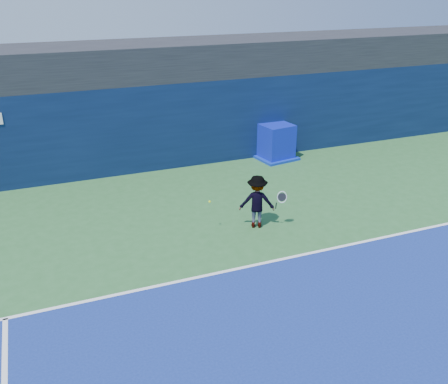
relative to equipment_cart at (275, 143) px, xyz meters
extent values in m
plane|color=#2B612F|center=(-4.41, -9.67, -0.60)|extent=(80.00, 80.00, 0.00)
cube|color=white|center=(-4.41, -6.67, -0.59)|extent=(24.00, 0.10, 0.01)
cube|color=black|center=(-4.41, 1.83, 3.00)|extent=(36.00, 3.00, 1.20)
cube|color=#0A1839|center=(-4.41, 0.83, 0.90)|extent=(36.00, 1.00, 3.00)
cube|color=#0B18A4|center=(0.00, 0.00, 0.06)|extent=(1.26, 1.26, 1.31)
cube|color=#0B27A1|center=(0.00, 0.00, -0.56)|extent=(1.57, 1.57, 0.09)
imported|color=silver|center=(-3.03, -4.84, 0.14)|extent=(1.09, 0.88, 1.48)
cylinder|color=black|center=(-2.58, -5.09, 0.05)|extent=(0.07, 0.13, 0.23)
torus|color=white|center=(-2.44, -5.14, 0.30)|extent=(0.27, 0.15, 0.26)
cylinder|color=black|center=(-2.44, -5.14, 0.30)|extent=(0.23, 0.12, 0.22)
sphere|color=#C5DB18|center=(-4.30, -4.61, 0.26)|extent=(0.06, 0.06, 0.06)
camera|label=1|loc=(-8.33, -15.85, 5.67)|focal=40.00mm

